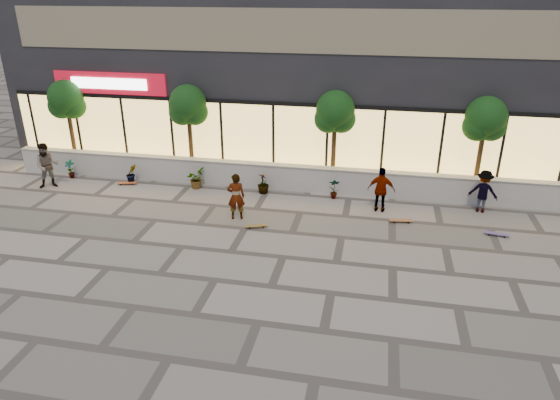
% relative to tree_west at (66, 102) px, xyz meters
% --- Properties ---
extents(ground, '(80.00, 80.00, 0.00)m').
position_rel_tree_west_xyz_m(ground, '(9.00, -7.70, -2.99)').
color(ground, '#9F958A').
rests_on(ground, ground).
extents(planter_wall, '(22.00, 0.42, 1.04)m').
position_rel_tree_west_xyz_m(planter_wall, '(9.00, -0.70, -2.46)').
color(planter_wall, beige).
rests_on(planter_wall, ground).
extents(retail_building, '(24.00, 9.17, 8.50)m').
position_rel_tree_west_xyz_m(retail_building, '(9.00, 4.79, 1.26)').
color(retail_building, black).
rests_on(retail_building, ground).
extents(shrub_a, '(0.43, 0.29, 0.81)m').
position_rel_tree_west_xyz_m(shrub_a, '(0.50, -1.25, -2.58)').
color(shrub_a, '#133D13').
rests_on(shrub_a, ground).
extents(shrub_b, '(0.57, 0.57, 0.81)m').
position_rel_tree_west_xyz_m(shrub_b, '(3.30, -1.25, -2.58)').
color(shrub_b, '#133D13').
rests_on(shrub_b, ground).
extents(shrub_c, '(0.68, 0.77, 0.81)m').
position_rel_tree_west_xyz_m(shrub_c, '(6.10, -1.25, -2.58)').
color(shrub_c, '#133D13').
rests_on(shrub_c, ground).
extents(shrub_d, '(0.64, 0.64, 0.81)m').
position_rel_tree_west_xyz_m(shrub_d, '(8.90, -1.25, -2.58)').
color(shrub_d, '#133D13').
rests_on(shrub_d, ground).
extents(shrub_e, '(0.46, 0.35, 0.81)m').
position_rel_tree_west_xyz_m(shrub_e, '(11.70, -1.25, -2.58)').
color(shrub_e, '#133D13').
rests_on(shrub_e, ground).
extents(tree_west, '(1.60, 1.50, 3.92)m').
position_rel_tree_west_xyz_m(tree_west, '(0.00, 0.00, 0.00)').
color(tree_west, '#4B321B').
rests_on(tree_west, ground).
extents(tree_midwest, '(1.60, 1.50, 3.92)m').
position_rel_tree_west_xyz_m(tree_midwest, '(5.50, 0.00, 0.00)').
color(tree_midwest, '#4B321B').
rests_on(tree_midwest, ground).
extents(tree_mideast, '(1.60, 1.50, 3.92)m').
position_rel_tree_west_xyz_m(tree_mideast, '(11.50, 0.00, 0.00)').
color(tree_mideast, '#4B321B').
rests_on(tree_mideast, ground).
extents(tree_east, '(1.60, 1.50, 3.92)m').
position_rel_tree_west_xyz_m(tree_east, '(17.00, 0.00, 0.00)').
color(tree_east, '#4B321B').
rests_on(tree_east, ground).
extents(skater_center, '(0.69, 0.54, 1.68)m').
position_rel_tree_west_xyz_m(skater_center, '(8.52, -3.72, -2.15)').
color(skater_center, white).
rests_on(skater_center, ground).
extents(skater_left, '(1.13, 1.05, 1.85)m').
position_rel_tree_west_xyz_m(skater_left, '(0.28, -2.35, -2.06)').
color(skater_left, tan).
rests_on(skater_left, ground).
extents(skater_right_near, '(1.01, 0.50, 1.67)m').
position_rel_tree_west_xyz_m(skater_right_near, '(13.46, -2.09, -2.15)').
color(skater_right_near, white).
rests_on(skater_right_near, ground).
extents(skater_right_far, '(1.13, 0.82, 1.58)m').
position_rel_tree_west_xyz_m(skater_right_far, '(17.05, -1.40, -2.20)').
color(skater_right_far, maroon).
rests_on(skater_right_far, ground).
extents(skateboard_center, '(0.77, 0.45, 0.09)m').
position_rel_tree_west_xyz_m(skateboard_center, '(9.36, -4.30, -2.91)').
color(skateboard_center, brown).
rests_on(skateboard_center, ground).
extents(skateboard_left, '(0.80, 0.39, 0.09)m').
position_rel_tree_west_xyz_m(skateboard_left, '(3.19, -1.50, -2.91)').
color(skateboard_left, '#D35E27').
rests_on(skateboard_left, ground).
extents(skateboard_right_near, '(0.82, 0.32, 0.10)m').
position_rel_tree_west_xyz_m(skateboard_right_near, '(14.20, -2.91, -2.91)').
color(skateboard_right_near, brown).
rests_on(skateboard_right_near, ground).
extents(skateboard_right_far, '(0.80, 0.30, 0.09)m').
position_rel_tree_west_xyz_m(skateboard_right_far, '(17.27, -3.33, -2.91)').
color(skateboard_right_far, '#534681').
rests_on(skateboard_right_far, ground).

